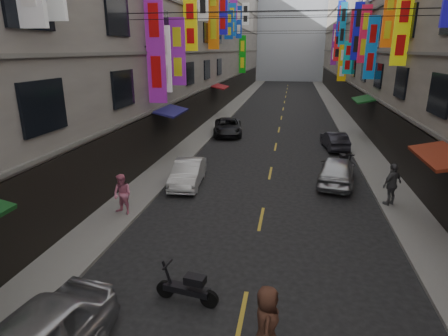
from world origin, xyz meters
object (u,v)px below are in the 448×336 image
at_px(pedestrian_crossing, 267,324).
at_px(car_left_far, 228,127).
at_px(pedestrian_rfar, 392,184).
at_px(car_right_far, 334,140).
at_px(pedestrian_lfar, 122,194).
at_px(scooter_crossing, 188,288).
at_px(car_left_mid, 188,173).
at_px(car_right_mid, 337,170).
at_px(scooter_far_right, 345,163).

bearing_deg(pedestrian_crossing, car_left_far, 8.93).
height_order(pedestrian_rfar, pedestrian_crossing, pedestrian_rfar).
bearing_deg(car_right_far, pedestrian_rfar, 90.29).
xyz_separation_m(car_right_far, pedestrian_rfar, (1.40, -9.93, 0.45)).
distance_m(car_right_far, pedestrian_rfar, 10.04).
bearing_deg(pedestrian_lfar, car_right_far, 70.25).
xyz_separation_m(car_left_far, pedestrian_rfar, (9.40, -13.04, 0.40)).
xyz_separation_m(scooter_crossing, pedestrian_crossing, (2.21, -1.53, 0.45)).
relative_size(car_left_far, pedestrian_crossing, 2.63).
relative_size(car_left_mid, car_right_mid, 0.90).
bearing_deg(car_right_far, pedestrian_crossing, 72.56).
height_order(scooter_far_right, car_right_mid, car_right_mid).
height_order(car_right_mid, pedestrian_crossing, pedestrian_crossing).
bearing_deg(pedestrian_crossing, scooter_far_right, -16.22).
distance_m(car_right_mid, pedestrian_crossing, 12.31).
height_order(scooter_far_right, car_left_mid, car_left_mid).
bearing_deg(car_left_far, pedestrian_rfar, -63.73).
bearing_deg(pedestrian_rfar, pedestrian_crossing, 23.58).
xyz_separation_m(car_left_mid, car_right_mid, (7.41, 1.49, 0.09)).
relative_size(car_right_mid, pedestrian_crossing, 2.39).
bearing_deg(car_right_mid, scooter_far_right, -97.04).
distance_m(car_right_far, pedestrian_crossing, 19.57).
bearing_deg(scooter_crossing, car_left_far, 15.79).
bearing_deg(pedestrian_lfar, scooter_crossing, -33.10).
relative_size(car_right_mid, pedestrian_lfar, 2.54).
bearing_deg(car_left_far, car_right_mid, -64.06).
height_order(scooter_crossing, car_right_far, car_right_far).
distance_m(pedestrian_lfar, pedestrian_crossing, 8.99).
relative_size(scooter_far_right, pedestrian_crossing, 0.99).
distance_m(car_right_mid, pedestrian_rfar, 3.33).
bearing_deg(pedestrian_crossing, pedestrian_rfar, -29.58).
bearing_deg(car_right_mid, car_left_mid, 20.54).
distance_m(scooter_crossing, car_right_mid, 11.57).
xyz_separation_m(car_right_far, pedestrian_crossing, (-3.30, -19.29, 0.29)).
distance_m(car_left_mid, car_left_far, 11.89).
distance_m(car_left_far, car_right_mid, 12.76).
relative_size(car_left_mid, pedestrian_crossing, 2.15).
relative_size(scooter_crossing, pedestrian_crossing, 1.00).
distance_m(scooter_crossing, car_left_mid, 9.32).
bearing_deg(car_right_far, car_left_far, -28.96).
bearing_deg(car_left_mid, scooter_far_right, 20.85).
bearing_deg(scooter_crossing, car_right_far, -8.25).
distance_m(car_left_mid, pedestrian_lfar, 4.42).
bearing_deg(pedestrian_lfar, pedestrian_rfar, 31.97).
bearing_deg(pedestrian_rfar, car_left_mid, -46.75).
relative_size(scooter_crossing, scooter_far_right, 1.02).
bearing_deg(pedestrian_crossing, car_left_mid, 21.17).
bearing_deg(car_left_mid, pedestrian_crossing, -70.76).
height_order(car_left_far, pedestrian_rfar, pedestrian_rfar).
relative_size(scooter_far_right, car_right_far, 0.48).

